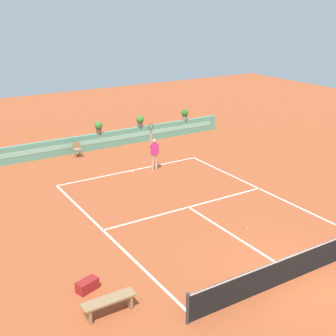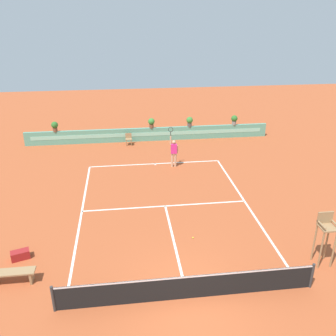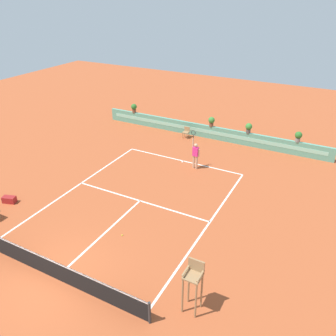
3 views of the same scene
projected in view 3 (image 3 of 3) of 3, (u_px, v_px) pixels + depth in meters
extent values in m
plane|color=#A84C28|center=(136.00, 204.00, 18.54)|extent=(60.00, 60.00, 0.00)
cube|color=white|center=(183.00, 161.00, 23.14)|extent=(8.22, 0.10, 0.01)
cube|color=white|center=(140.00, 201.00, 18.85)|extent=(8.22, 0.10, 0.01)
cube|color=white|center=(104.00, 234.00, 16.35)|extent=(0.10, 6.40, 0.01)
cube|color=white|center=(76.00, 186.00, 20.19)|extent=(0.10, 11.89, 0.01)
cube|color=white|center=(206.00, 227.00, 16.80)|extent=(0.10, 11.89, 0.01)
cube|color=white|center=(183.00, 161.00, 23.06)|extent=(0.10, 0.20, 0.01)
cylinder|color=#333333|center=(150.00, 313.00, 11.80)|extent=(0.10, 0.10, 1.00)
cube|color=black|center=(54.00, 270.00, 13.63)|extent=(8.82, 0.02, 0.95)
cube|color=white|center=(52.00, 261.00, 13.42)|extent=(8.82, 0.03, 0.06)
cube|color=#599E84|center=(209.00, 132.00, 26.42)|extent=(18.00, 0.20, 1.00)
cube|color=#87CCB2|center=(208.00, 132.00, 26.32)|extent=(17.10, 0.01, 0.28)
cylinder|color=#99754C|center=(183.00, 296.00, 12.07)|extent=(0.07, 0.07, 1.60)
cylinder|color=#99754C|center=(196.00, 301.00, 11.86)|extent=(0.07, 0.07, 1.60)
cylinder|color=#99754C|center=(189.00, 286.00, 12.47)|extent=(0.07, 0.07, 1.60)
cylinder|color=#99754C|center=(202.00, 291.00, 12.26)|extent=(0.07, 0.07, 1.60)
cube|color=#99754C|center=(193.00, 276.00, 11.77)|extent=(0.60, 0.60, 0.06)
cube|color=#99754C|center=(196.00, 265.00, 11.86)|extent=(0.60, 0.06, 0.48)
cube|color=#99754C|center=(186.00, 270.00, 11.81)|extent=(0.06, 0.60, 0.04)
cube|color=#99754C|center=(200.00, 276.00, 11.59)|extent=(0.06, 0.60, 0.04)
cylinder|color=#99754C|center=(183.00, 135.00, 26.51)|extent=(0.05, 0.05, 0.45)
cylinder|color=#99754C|center=(187.00, 136.00, 26.36)|extent=(0.05, 0.05, 0.45)
cylinder|color=#99754C|center=(185.00, 134.00, 26.78)|extent=(0.05, 0.05, 0.45)
cylinder|color=#99754C|center=(189.00, 135.00, 26.64)|extent=(0.05, 0.05, 0.45)
cube|color=#99754C|center=(186.00, 132.00, 26.46)|extent=(0.44, 0.44, 0.04)
cube|color=#99754C|center=(187.00, 129.00, 26.52)|extent=(0.44, 0.04, 0.36)
cube|color=maroon|center=(9.00, 200.00, 18.63)|extent=(0.78, 0.56, 0.36)
cylinder|color=tan|center=(197.00, 162.00, 21.96)|extent=(0.14, 0.14, 0.90)
cylinder|color=tan|center=(194.00, 162.00, 22.05)|extent=(0.14, 0.14, 0.90)
cube|color=#E52D84|center=(196.00, 151.00, 21.65)|extent=(0.37, 0.23, 0.60)
sphere|color=tan|center=(196.00, 145.00, 21.45)|extent=(0.22, 0.22, 0.22)
cylinder|color=tan|center=(193.00, 143.00, 21.48)|extent=(0.09, 0.09, 0.55)
cylinder|color=black|center=(193.00, 137.00, 21.28)|extent=(0.04, 0.04, 0.24)
torus|color=#262626|center=(193.00, 133.00, 21.16)|extent=(0.31, 0.04, 0.31)
cylinder|color=tan|center=(199.00, 153.00, 21.58)|extent=(0.09, 0.09, 0.50)
sphere|color=#CCE033|center=(122.00, 235.00, 16.19)|extent=(0.07, 0.07, 0.07)
cylinder|color=gray|center=(298.00, 140.00, 23.45)|extent=(0.32, 0.32, 0.28)
sphere|color=#2D6B28|center=(299.00, 135.00, 23.29)|extent=(0.48, 0.48, 0.48)
cylinder|color=brown|center=(134.00, 111.00, 28.92)|extent=(0.32, 0.32, 0.28)
sphere|color=#2D6B28|center=(134.00, 107.00, 28.76)|extent=(0.48, 0.48, 0.48)
cylinder|color=brown|center=(211.00, 124.00, 26.05)|extent=(0.32, 0.32, 0.28)
sphere|color=#387F33|center=(212.00, 120.00, 25.89)|extent=(0.48, 0.48, 0.48)
cylinder|color=#514C47|center=(248.00, 131.00, 24.87)|extent=(0.32, 0.32, 0.28)
sphere|color=#387F33|center=(249.00, 126.00, 24.71)|extent=(0.48, 0.48, 0.48)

